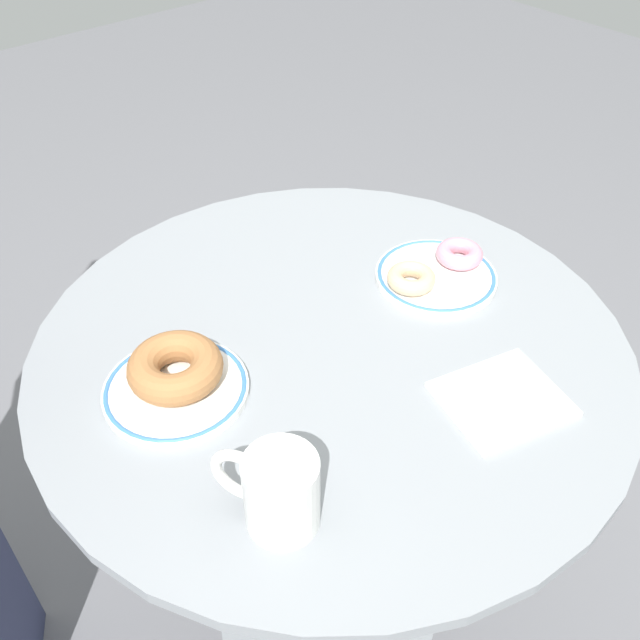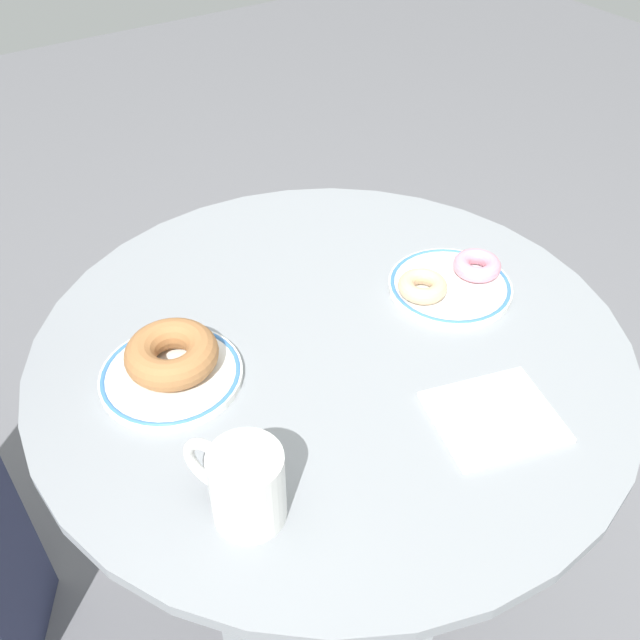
% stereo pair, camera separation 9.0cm
% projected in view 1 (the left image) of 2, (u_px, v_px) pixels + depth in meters
% --- Properties ---
extents(ground_plane, '(7.00, 7.00, 0.02)m').
position_uv_depth(ground_plane, '(327.00, 615.00, 1.44)').
color(ground_plane, slate).
extents(cafe_table, '(0.80, 0.80, 0.75)m').
position_uv_depth(cafe_table, '(329.00, 453.00, 1.10)').
color(cafe_table, gray).
rests_on(cafe_table, ground).
extents(plate_left, '(0.18, 0.18, 0.01)m').
position_uv_depth(plate_left, '(176.00, 389.00, 0.87)').
color(plate_left, white).
rests_on(plate_left, cafe_table).
extents(plate_right, '(0.18, 0.18, 0.01)m').
position_uv_depth(plate_right, '(436.00, 276.00, 1.04)').
color(plate_right, white).
rests_on(plate_right, cafe_table).
extents(donut_cinnamon, '(0.14, 0.14, 0.04)m').
position_uv_depth(donut_cinnamon, '(175.00, 367.00, 0.86)').
color(donut_cinnamon, '#A36B3D').
rests_on(donut_cinnamon, plate_left).
extents(donut_pink_frosted, '(0.10, 0.10, 0.02)m').
position_uv_depth(donut_pink_frosted, '(457.00, 252.00, 1.05)').
color(donut_pink_frosted, pink).
rests_on(donut_pink_frosted, plate_right).
extents(donut_glazed, '(0.10, 0.10, 0.02)m').
position_uv_depth(donut_glazed, '(411.00, 278.00, 1.01)').
color(donut_glazed, '#E0B789').
rests_on(donut_glazed, plate_right).
extents(paper_napkin, '(0.17, 0.16, 0.01)m').
position_uv_depth(paper_napkin, '(502.00, 399.00, 0.86)').
color(paper_napkin, white).
rests_on(paper_napkin, cafe_table).
extents(coffee_mug, '(0.08, 0.11, 0.09)m').
position_uv_depth(coffee_mug, '(278.00, 491.00, 0.70)').
color(coffee_mug, white).
rests_on(coffee_mug, cafe_table).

